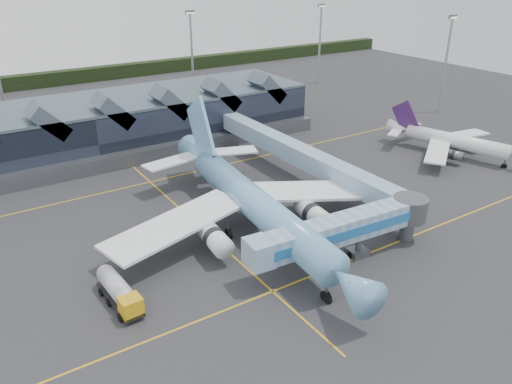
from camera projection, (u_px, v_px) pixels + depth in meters
ground at (236, 259)px, 61.68m from camera, size 260.00×260.00×0.00m
taxi_stripes at (199, 226)px, 69.31m from camera, size 120.00×60.00×0.01m
tree_line_far at (43, 80)px, 144.69m from camera, size 260.00×4.00×4.00m
terminal at (83, 129)px, 93.23m from camera, size 90.00×22.25×12.52m
light_masts at (174, 61)px, 114.59m from camera, size 132.40×42.56×22.45m
main_airliner at (252, 201)px, 66.21m from camera, size 41.22×47.59×15.28m
regional_jet at (451, 140)px, 93.37m from camera, size 23.58×26.32×9.17m
jet_bridge at (353, 227)px, 60.11m from camera, size 25.86×5.45×6.20m
fuel_truck at (118, 290)px, 53.07m from camera, size 2.97×8.78×2.92m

